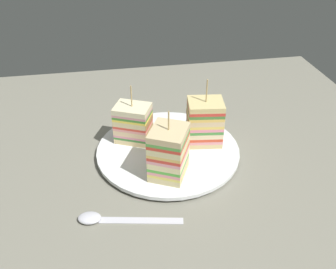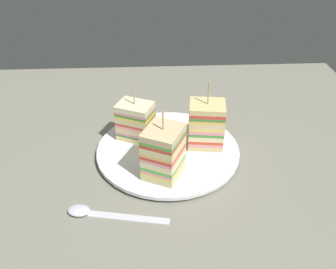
{
  "view_description": "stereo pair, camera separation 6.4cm",
  "coord_description": "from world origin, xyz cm",
  "px_view_note": "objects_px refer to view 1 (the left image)",
  "views": [
    {
      "loc": [
        -9.17,
        -52.66,
        40.35
      ],
      "look_at": [
        0.0,
        0.0,
        4.21
      ],
      "focal_mm": 39.12,
      "sensor_mm": 36.0,
      "label": 1
    },
    {
      "loc": [
        -2.77,
        -53.38,
        40.35
      ],
      "look_at": [
        0.0,
        0.0,
        4.21
      ],
      "focal_mm": 39.12,
      "sensor_mm": 36.0,
      "label": 2
    }
  ],
  "objects_px": {
    "plate": "(168,150)",
    "sandwich_wedge_0": "(169,152)",
    "sandwich_wedge_1": "(205,122)",
    "sandwich_wedge_2": "(133,123)",
    "spoon": "(105,219)",
    "chip_pile": "(172,143)"
  },
  "relations": [
    {
      "from": "plate",
      "to": "sandwich_wedge_0",
      "type": "distance_m",
      "value": 0.08
    },
    {
      "from": "plate",
      "to": "sandwich_wedge_1",
      "type": "bearing_deg",
      "value": 9.17
    },
    {
      "from": "sandwich_wedge_2",
      "to": "spoon",
      "type": "height_order",
      "value": "sandwich_wedge_2"
    },
    {
      "from": "spoon",
      "to": "sandwich_wedge_2",
      "type": "bearing_deg",
      "value": -97.45
    },
    {
      "from": "chip_pile",
      "to": "plate",
      "type": "bearing_deg",
      "value": 144.01
    },
    {
      "from": "sandwich_wedge_1",
      "to": "sandwich_wedge_2",
      "type": "bearing_deg",
      "value": -5.26
    },
    {
      "from": "sandwich_wedge_1",
      "to": "spoon",
      "type": "height_order",
      "value": "sandwich_wedge_1"
    },
    {
      "from": "chip_pile",
      "to": "spoon",
      "type": "relative_size",
      "value": 0.43
    },
    {
      "from": "sandwich_wedge_2",
      "to": "sandwich_wedge_1",
      "type": "bearing_deg",
      "value": 11.51
    },
    {
      "from": "sandwich_wedge_0",
      "to": "spoon",
      "type": "distance_m",
      "value": 0.14
    },
    {
      "from": "sandwich_wedge_0",
      "to": "spoon",
      "type": "xyz_separation_m",
      "value": [
        -0.11,
        -0.08,
        -0.05
      ]
    },
    {
      "from": "sandwich_wedge_0",
      "to": "chip_pile",
      "type": "xyz_separation_m",
      "value": [
        0.02,
        0.06,
        -0.03
      ]
    },
    {
      "from": "spoon",
      "to": "plate",
      "type": "bearing_deg",
      "value": -118.45
    },
    {
      "from": "plate",
      "to": "sandwich_wedge_1",
      "type": "height_order",
      "value": "sandwich_wedge_1"
    },
    {
      "from": "sandwich_wedge_0",
      "to": "chip_pile",
      "type": "distance_m",
      "value": 0.07
    },
    {
      "from": "sandwich_wedge_0",
      "to": "spoon",
      "type": "relative_size",
      "value": 0.77
    },
    {
      "from": "sandwich_wedge_0",
      "to": "sandwich_wedge_2",
      "type": "relative_size",
      "value": 1.07
    },
    {
      "from": "sandwich_wedge_0",
      "to": "sandwich_wedge_1",
      "type": "xyz_separation_m",
      "value": [
        0.08,
        0.08,
        -0.0
      ]
    },
    {
      "from": "chip_pile",
      "to": "spoon",
      "type": "bearing_deg",
      "value": -131.48
    },
    {
      "from": "plate",
      "to": "sandwich_wedge_2",
      "type": "bearing_deg",
      "value": 145.78
    },
    {
      "from": "plate",
      "to": "spoon",
      "type": "height_order",
      "value": "plate"
    },
    {
      "from": "sandwich_wedge_0",
      "to": "sandwich_wedge_1",
      "type": "height_order",
      "value": "sandwich_wedge_1"
    }
  ]
}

